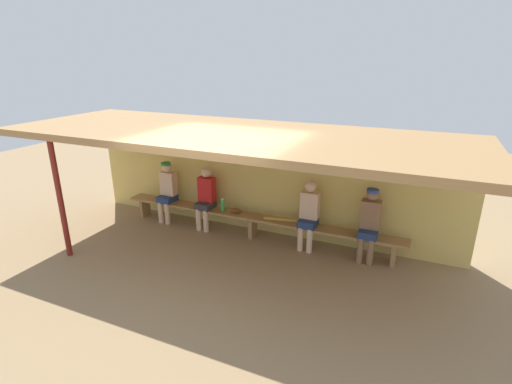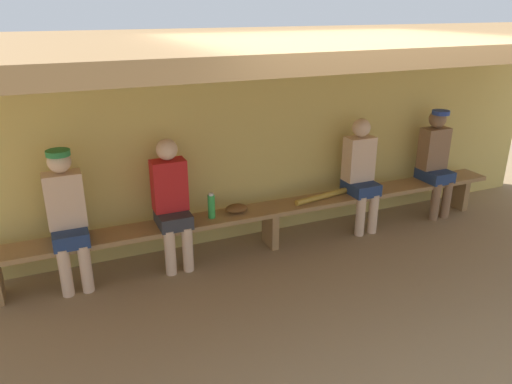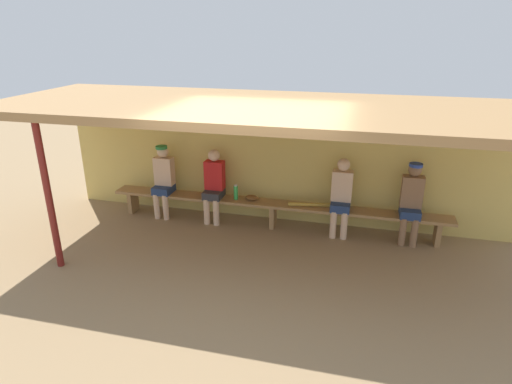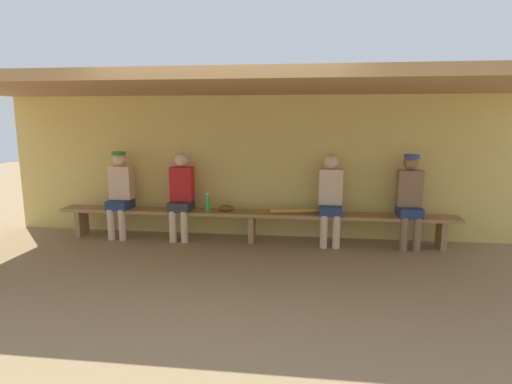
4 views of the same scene
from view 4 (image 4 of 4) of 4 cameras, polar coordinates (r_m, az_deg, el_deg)
ground_plane at (r=4.92m, az=-3.05°, el=-11.96°), size 24.00×24.00×0.00m
back_wall at (r=6.59m, az=-0.05°, el=3.55°), size 8.00×0.20×2.20m
dugout_roof at (r=5.27m, az=-1.89°, el=14.56°), size 8.00×2.80×0.12m
bench at (r=6.27m, az=-0.57°, el=-3.40°), size 6.00×0.36×0.46m
player_shirtless_tan at (r=6.79m, az=-18.18°, el=0.23°), size 0.34×0.42×1.34m
player_in_white at (r=6.44m, az=-10.26°, el=-0.09°), size 0.34×0.42×1.34m
player_in_blue at (r=6.16m, az=10.21°, el=-0.55°), size 0.34×0.42×1.34m
player_rightmost at (r=6.31m, az=20.38°, el=-0.61°), size 0.34×0.42×1.34m
water_bottle_orange at (r=6.34m, az=-6.69°, el=-1.42°), size 0.08×0.08×0.27m
baseball_glove_worn at (r=6.33m, az=-4.09°, el=-2.21°), size 0.25×0.19×0.09m
baseball_bat at (r=6.19m, az=5.92°, el=-2.62°), size 0.86×0.22×0.07m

